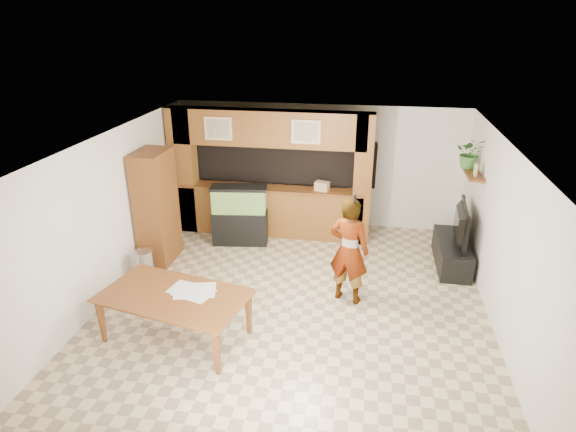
% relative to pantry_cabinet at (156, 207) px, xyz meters
% --- Properties ---
extents(floor, '(6.50, 6.50, 0.00)m').
position_rel_pantry_cabinet_xyz_m(floor, '(2.70, -1.02, -1.05)').
color(floor, tan).
rests_on(floor, ground).
extents(ceiling, '(6.50, 6.50, 0.00)m').
position_rel_pantry_cabinet_xyz_m(ceiling, '(2.70, -1.02, 1.55)').
color(ceiling, white).
rests_on(ceiling, wall_back).
extents(wall_back, '(6.00, 0.00, 6.00)m').
position_rel_pantry_cabinet_xyz_m(wall_back, '(2.70, 2.23, 0.25)').
color(wall_back, silver).
rests_on(wall_back, floor).
extents(wall_left, '(0.00, 6.50, 6.50)m').
position_rel_pantry_cabinet_xyz_m(wall_left, '(-0.30, -1.02, 0.25)').
color(wall_left, silver).
rests_on(wall_left, floor).
extents(wall_right, '(0.00, 6.50, 6.50)m').
position_rel_pantry_cabinet_xyz_m(wall_right, '(5.70, -1.02, 0.25)').
color(wall_right, silver).
rests_on(wall_right, floor).
extents(partition, '(4.20, 0.99, 2.60)m').
position_rel_pantry_cabinet_xyz_m(partition, '(1.75, 1.62, 0.27)').
color(partition, brown).
rests_on(partition, floor).
extents(wall_clock, '(0.05, 0.25, 0.25)m').
position_rel_pantry_cabinet_xyz_m(wall_clock, '(-0.27, -0.02, 0.85)').
color(wall_clock, black).
rests_on(wall_clock, wall_left).
extents(wall_shelf, '(0.25, 0.90, 0.04)m').
position_rel_pantry_cabinet_xyz_m(wall_shelf, '(5.55, 0.93, 0.65)').
color(wall_shelf, brown).
rests_on(wall_shelf, wall_right).
extents(pantry_cabinet, '(0.52, 0.86, 2.09)m').
position_rel_pantry_cabinet_xyz_m(pantry_cabinet, '(0.00, 0.00, 0.00)').
color(pantry_cabinet, brown).
rests_on(pantry_cabinet, floor).
extents(trash_can, '(0.30, 0.30, 0.56)m').
position_rel_pantry_cabinet_xyz_m(trash_can, '(0.05, -0.79, -0.77)').
color(trash_can, '#B2B2B7').
rests_on(trash_can, floor).
extents(aquarium, '(1.09, 0.41, 1.20)m').
position_rel_pantry_cabinet_xyz_m(aquarium, '(1.29, 0.93, -0.46)').
color(aquarium, black).
rests_on(aquarium, floor).
extents(tv_stand, '(0.53, 1.45, 0.48)m').
position_rel_pantry_cabinet_xyz_m(tv_stand, '(5.35, 0.68, -0.80)').
color(tv_stand, black).
rests_on(tv_stand, floor).
extents(television, '(0.25, 1.22, 0.69)m').
position_rel_pantry_cabinet_xyz_m(television, '(5.35, 0.68, -0.21)').
color(television, black).
rests_on(television, tv_stand).
extents(photo_frame, '(0.03, 0.16, 0.21)m').
position_rel_pantry_cabinet_xyz_m(photo_frame, '(5.55, 0.75, 0.78)').
color(photo_frame, tan).
rests_on(photo_frame, wall_shelf).
extents(potted_plant, '(0.54, 0.48, 0.55)m').
position_rel_pantry_cabinet_xyz_m(potted_plant, '(5.52, 1.19, 0.95)').
color(potted_plant, '#326D2B').
rests_on(potted_plant, wall_shelf).
extents(person, '(0.74, 0.60, 1.75)m').
position_rel_pantry_cabinet_xyz_m(person, '(3.53, -0.80, -0.17)').
color(person, tan).
rests_on(person, floor).
extents(microphone, '(0.04, 0.11, 0.17)m').
position_rel_pantry_cabinet_xyz_m(microphone, '(3.58, -0.96, 0.76)').
color(microphone, black).
rests_on(microphone, person).
extents(dining_table, '(2.21, 1.52, 0.71)m').
position_rel_pantry_cabinet_xyz_m(dining_table, '(1.20, -2.27, -0.69)').
color(dining_table, brown).
rests_on(dining_table, floor).
extents(newspaper_a, '(0.65, 0.54, 0.01)m').
position_rel_pantry_cabinet_xyz_m(newspaper_a, '(1.46, -2.08, -0.33)').
color(newspaper_a, silver).
rests_on(newspaper_a, dining_table).
extents(newspaper_b, '(0.62, 0.52, 0.01)m').
position_rel_pantry_cabinet_xyz_m(newspaper_b, '(1.46, -2.13, -0.33)').
color(newspaper_b, silver).
rests_on(newspaper_b, dining_table).
extents(newspaper_c, '(0.56, 0.46, 0.01)m').
position_rel_pantry_cabinet_xyz_m(newspaper_c, '(1.35, -2.07, -0.33)').
color(newspaper_c, silver).
rests_on(newspaper_c, dining_table).
extents(counter_box, '(0.31, 0.24, 0.18)m').
position_rel_pantry_cabinet_xyz_m(counter_box, '(2.86, 1.43, 0.08)').
color(counter_box, tan).
rests_on(counter_box, partition).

